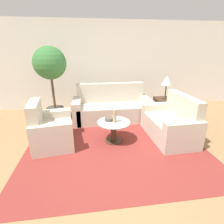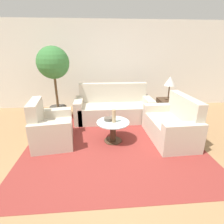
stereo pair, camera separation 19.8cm
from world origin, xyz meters
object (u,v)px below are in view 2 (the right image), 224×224
object	(u,v)px
sofa_main	(114,108)
bowl	(109,119)
armchair	(50,129)
potted_plant	(54,70)
coffee_table	(113,129)
vase	(114,116)
table_lamp	(170,82)
loveseat	(173,126)

from	to	relation	value
sofa_main	bowl	world-z (taller)	sofa_main
armchair	potted_plant	size ratio (longest dim) A/B	0.54
sofa_main	coffee_table	distance (m)	1.21
vase	bowl	xyz separation A→B (m)	(-0.10, 0.10, -0.10)
sofa_main	table_lamp	size ratio (longest dim) A/B	3.39
armchair	table_lamp	bearing A→B (deg)	-77.28
table_lamp	vase	bearing A→B (deg)	-144.32
loveseat	bowl	size ratio (longest dim) A/B	7.23
coffee_table	potted_plant	world-z (taller)	potted_plant
table_lamp	bowl	xyz separation A→B (m)	(-1.62, -1.00, -0.54)
sofa_main	armchair	size ratio (longest dim) A/B	1.97
potted_plant	bowl	xyz separation A→B (m)	(1.27, -1.24, -0.85)
vase	coffee_table	bearing A→B (deg)	139.76
sofa_main	coffee_table	world-z (taller)	sofa_main
loveseat	armchair	bearing A→B (deg)	-92.78
sofa_main	vase	distance (m)	1.25
loveseat	table_lamp	distance (m)	1.31
table_lamp	vase	world-z (taller)	table_lamp
armchair	loveseat	distance (m)	2.51
sofa_main	loveseat	bearing A→B (deg)	-46.37
table_lamp	potted_plant	xyz separation A→B (m)	(-2.89, 0.24, 0.31)
potted_plant	bowl	distance (m)	1.97
coffee_table	bowl	size ratio (longest dim) A/B	3.51
table_lamp	potted_plant	distance (m)	2.92
armchair	vase	xyz separation A→B (m)	(1.28, -0.06, 0.27)
sofa_main	coffee_table	bearing A→B (deg)	-95.70
table_lamp	vase	distance (m)	1.93
sofa_main	table_lamp	distance (m)	1.59
armchair	vase	size ratio (longest dim) A/B	3.94
armchair	potted_plant	xyz separation A→B (m)	(-0.09, 1.27, 1.02)
armchair	coffee_table	xyz separation A→B (m)	(1.26, -0.05, -0.01)
potted_plant	table_lamp	bearing A→B (deg)	-4.76
sofa_main	bowl	xyz separation A→B (m)	(-0.20, -1.13, 0.17)
table_lamp	bowl	distance (m)	1.98
armchair	sofa_main	bearing A→B (deg)	-57.51
sofa_main	table_lamp	world-z (taller)	table_lamp
potted_plant	vase	xyz separation A→B (m)	(1.37, -1.33, -0.75)
sofa_main	bowl	distance (m)	1.16
table_lamp	bowl	world-z (taller)	table_lamp
coffee_table	potted_plant	bearing A→B (deg)	135.72
sofa_main	table_lamp	xyz separation A→B (m)	(1.42, -0.13, 0.71)
vase	bowl	bearing A→B (deg)	135.50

